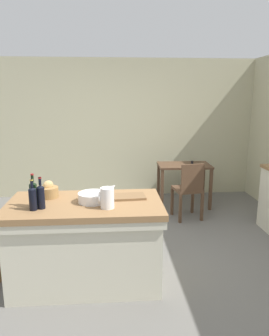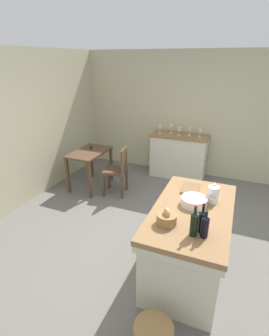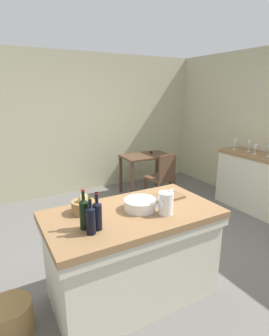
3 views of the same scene
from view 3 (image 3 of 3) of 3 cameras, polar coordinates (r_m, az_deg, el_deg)
name	(u,v)px [view 3 (image 3 of 3)]	position (r m, az deg, el deg)	size (l,w,h in m)	color
ground_plane	(147,255)	(3.41, 2.66, -18.04)	(6.76, 6.76, 0.00)	#66635E
wall_back	(75,125)	(5.25, -12.47, 8.95)	(5.32, 0.12, 2.60)	#B7B28E
island_table	(133,251)	(2.62, -0.40, -17.21)	(1.55, 0.85, 0.87)	olive
side_cabinet	(254,182)	(4.85, 23.99, -2.67)	(0.52, 1.20, 0.94)	olive
writing_desk	(146,161)	(5.10, 2.39, 1.43)	(0.91, 0.58, 0.80)	#513826
wooden_chair	(162,177)	(4.59, 5.84, -1.95)	(0.46, 0.46, 0.92)	#513826
pitcher	(166,203)	(2.35, 6.63, -7.38)	(0.17, 0.13, 0.24)	white
wash_bowl	(140,204)	(2.44, 1.22, -7.75)	(0.29, 0.29, 0.10)	white
bread_basket	(83,206)	(2.42, -10.84, -7.87)	(0.20, 0.20, 0.18)	olive
cutting_board	(167,197)	(2.73, 6.91, -6.04)	(0.33, 0.22, 0.02)	brown
wine_bottle_dark	(97,215)	(2.10, -7.90, -9.81)	(0.07, 0.07, 0.30)	black
wine_bottle_amber	(84,213)	(2.12, -10.64, -9.38)	(0.07, 0.07, 0.32)	black
wine_bottle_green	(91,219)	(2.05, -9.27, -10.66)	(0.07, 0.07, 0.29)	black
wine_glass_middle	(256,147)	(4.69, 24.31, 4.01)	(0.07, 0.07, 0.16)	white
wine_glass_right	(250,144)	(4.88, 23.25, 4.73)	(0.07, 0.07, 0.19)	white
wine_glass_far_right	(235,142)	(4.94, 20.54, 5.12)	(0.07, 0.07, 0.18)	white
wicker_hamper	(10,319)	(2.67, -24.86, -27.10)	(0.35, 0.35, 0.29)	olive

